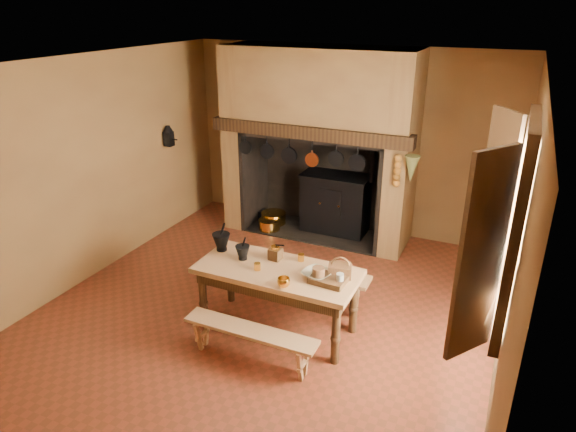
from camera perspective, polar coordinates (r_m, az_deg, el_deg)
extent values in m
plane|color=maroon|center=(6.16, -2.22, -10.41)|extent=(5.50, 5.50, 0.00)
plane|color=silver|center=(5.18, -2.71, 16.46)|extent=(5.50, 5.50, 0.00)
cube|color=olive|center=(7.95, 6.61, 8.33)|extent=(5.00, 0.02, 2.80)
cube|color=olive|center=(6.96, -21.23, 4.79)|extent=(0.02, 5.50, 2.80)
cube|color=olive|center=(4.99, 24.14, -2.59)|extent=(0.02, 5.50, 2.80)
cube|color=olive|center=(3.57, -23.24, -12.87)|extent=(5.00, 0.02, 2.80)
cube|color=olive|center=(8.15, -4.93, 8.77)|extent=(0.30, 0.90, 2.80)
cube|color=olive|center=(7.30, 12.62, 6.60)|extent=(0.30, 0.90, 2.80)
cube|color=olive|center=(7.47, 3.52, 13.77)|extent=(2.20, 0.90, 1.20)
cube|color=black|center=(7.20, 2.26, 9.32)|extent=(2.95, 0.22, 0.18)
cube|color=black|center=(8.18, 4.36, 4.46)|extent=(2.20, 0.06, 1.60)
cube|color=black|center=(8.11, 3.15, -1.70)|extent=(2.20, 0.90, 0.02)
cube|color=black|center=(7.99, 5.29, 1.28)|extent=(1.00, 0.50, 0.90)
cube|color=black|center=(7.81, 5.36, 4.44)|extent=(1.04, 0.54, 0.04)
cube|color=black|center=(7.72, 4.66, 1.32)|extent=(0.35, 0.02, 0.45)
cylinder|color=black|center=(7.58, 9.45, 6.26)|extent=(0.10, 0.10, 0.70)
cylinder|color=gold|center=(7.75, 3.57, 1.44)|extent=(0.03, 0.03, 0.03)
cylinder|color=gold|center=(7.66, 5.67, 1.10)|extent=(0.03, 0.03, 0.03)
cylinder|color=gold|center=(8.34, -1.63, -0.25)|extent=(0.40, 0.40, 0.20)
cylinder|color=gold|center=(8.12, -2.08, -1.00)|extent=(0.34, 0.34, 0.18)
cube|color=black|center=(8.52, -2.54, 0.09)|extent=(0.18, 0.18, 0.16)
cone|color=brown|center=(6.78, 13.54, 5.10)|extent=(0.20, 0.20, 0.35)
cube|color=white|center=(4.51, 24.32, -1.12)|extent=(0.02, 1.00, 1.60)
cube|color=#3A2412|center=(4.27, 25.75, 9.32)|extent=(0.08, 1.16, 0.08)
cube|color=#3A2412|center=(4.88, 22.36, -10.11)|extent=(0.08, 1.16, 0.08)
cube|color=#3A2412|center=(3.88, 20.63, -4.30)|extent=(0.29, 0.39, 1.60)
cube|color=#3A2412|center=(5.14, 22.04, 2.12)|extent=(0.29, 0.39, 1.60)
cube|color=black|center=(8.00, -13.10, 8.36)|extent=(0.12, 0.12, 0.22)
cone|color=black|center=(7.97, -13.20, 9.40)|extent=(0.16, 0.16, 0.10)
cylinder|color=black|center=(7.95, -12.58, 8.31)|extent=(0.12, 0.02, 0.02)
cube|color=tan|center=(5.47, -1.17, -6.15)|extent=(1.73, 0.77, 0.06)
cube|color=#3A2412|center=(5.52, -1.17, -7.03)|extent=(1.62, 0.66, 0.13)
cylinder|color=#3A2412|center=(5.79, -9.40, -9.06)|extent=(0.09, 0.09, 0.69)
cylinder|color=#3A2412|center=(5.20, 5.32, -12.88)|extent=(0.09, 0.09, 0.69)
cylinder|color=#3A2412|center=(6.20, -6.46, -6.54)|extent=(0.09, 0.09, 0.69)
cylinder|color=#3A2412|center=(5.66, 7.31, -9.71)|extent=(0.09, 0.09, 0.69)
cube|color=tan|center=(5.18, -4.23, -12.58)|extent=(1.40, 0.25, 0.04)
cube|color=tan|center=(6.08, 1.32, -5.84)|extent=(1.69, 0.30, 0.04)
cylinder|color=black|center=(5.89, -7.37, -3.62)|extent=(0.12, 0.12, 0.04)
cone|color=black|center=(5.84, -7.42, -2.73)|extent=(0.20, 0.20, 0.17)
cylinder|color=black|center=(5.77, -7.29, -1.50)|extent=(0.08, 0.03, 0.16)
cylinder|color=black|center=(5.66, -5.04, -4.67)|extent=(0.09, 0.09, 0.03)
cone|color=black|center=(5.63, -5.07, -3.95)|extent=(0.16, 0.16, 0.13)
cylinder|color=black|center=(5.57, -4.94, -2.94)|extent=(0.07, 0.03, 0.13)
cube|color=#3A2412|center=(5.62, -1.40, -4.24)|extent=(0.14, 0.14, 0.13)
cylinder|color=gold|center=(5.59, -1.41, -3.51)|extent=(0.10, 0.10, 0.03)
cylinder|color=black|center=(5.55, -0.92, -3.27)|extent=(0.11, 0.03, 0.04)
cylinder|color=gold|center=(5.43, -3.43, -5.62)|extent=(0.07, 0.07, 0.08)
cylinder|color=gold|center=(5.60, 1.46, -4.63)|extent=(0.09, 0.09, 0.08)
imported|color=#BEB592|center=(5.29, 3.25, -6.47)|extent=(0.36, 0.36, 0.07)
cylinder|color=#4F321D|center=(5.20, 3.40, -6.51)|extent=(0.16, 0.16, 0.16)
cylinder|color=beige|center=(5.15, 5.79, -7.05)|extent=(0.10, 0.10, 0.13)
cube|color=#4E3017|center=(5.31, 5.79, -6.05)|extent=(0.27, 0.23, 0.13)
torus|color=#4E3017|center=(5.28, 5.82, -5.42)|extent=(0.19, 0.07, 0.19)
cube|color=#3A2412|center=(5.21, 4.50, -7.07)|extent=(0.37, 0.28, 0.06)
imported|color=gold|center=(5.11, -0.49, -7.38)|extent=(0.16, 0.16, 0.10)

